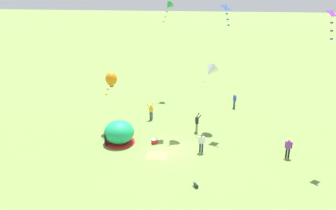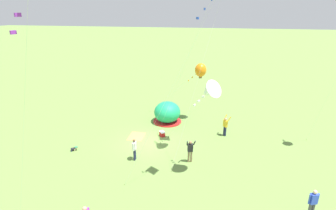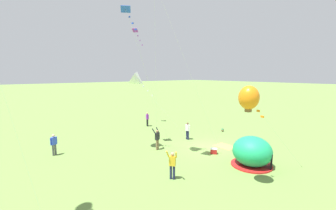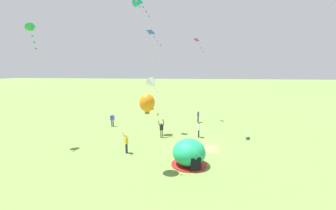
% 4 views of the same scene
% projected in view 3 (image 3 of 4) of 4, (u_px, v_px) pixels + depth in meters
% --- Properties ---
extents(ground_plane, '(300.00, 300.00, 0.00)m').
position_uv_depth(ground_plane, '(208.00, 147.00, 19.86)').
color(ground_plane, olive).
extents(popup_tent, '(2.81, 2.81, 2.10)m').
position_uv_depth(popup_tent, '(252.00, 152.00, 15.73)').
color(popup_tent, '#1EAD6B').
rests_on(popup_tent, ground).
extents(picnic_blanket, '(1.74, 1.35, 0.01)m').
position_uv_depth(picnic_blanket, '(225.00, 146.00, 20.01)').
color(picnic_blanket, gold).
rests_on(picnic_blanket, ground).
extents(cooler_box, '(0.64, 0.62, 0.44)m').
position_uv_depth(cooler_box, '(214.00, 151.00, 18.17)').
color(cooler_box, red).
rests_on(cooler_box, ground).
extents(toddler_crawling, '(0.44, 0.53, 0.32)m').
position_uv_depth(toddler_crawling, '(222.00, 130.00, 25.18)').
color(toddler_crawling, black).
rests_on(toddler_crawling, ground).
extents(person_far_back, '(0.58, 0.30, 1.72)m').
position_uv_depth(person_far_back, '(147.00, 119.00, 27.57)').
color(person_far_back, black).
rests_on(person_far_back, ground).
extents(person_strolling, '(0.59, 0.26, 1.72)m').
position_uv_depth(person_strolling, '(188.00, 130.00, 22.02)').
color(person_strolling, '#1E2347').
rests_on(person_strolling, ground).
extents(person_center_field, '(0.60, 0.71, 1.89)m').
position_uv_depth(person_center_field, '(157.00, 138.00, 19.04)').
color(person_center_field, '#8C7251').
rests_on(person_center_field, ground).
extents(person_flying_kite, '(0.72, 0.68, 1.89)m').
position_uv_depth(person_flying_kite, '(172.00, 164.00, 13.67)').
color(person_flying_kite, '#1E2347').
rests_on(person_flying_kite, ground).
extents(person_near_tent, '(0.36, 0.56, 1.72)m').
position_uv_depth(person_near_tent, '(54.00, 143.00, 17.73)').
color(person_near_tent, '#4C4C51').
rests_on(person_near_tent, ground).
extents(kite_purple, '(0.86, 3.54, 11.90)m').
position_uv_depth(kite_purple, '(137.00, 36.00, 27.43)').
color(kite_purple, silver).
rests_on(kite_purple, ground).
extents(kite_orange, '(1.51, 6.10, 5.81)m').
position_uv_depth(kite_orange, '(249.00, 98.00, 12.23)').
color(kite_orange, silver).
rests_on(kite_orange, ground).
extents(kite_blue, '(1.96, 5.81, 11.95)m').
position_uv_depth(kite_blue, '(128.00, 16.00, 18.59)').
color(kite_blue, silver).
rests_on(kite_blue, ground).
extents(kite_white, '(3.99, 4.89, 6.63)m').
position_uv_depth(kite_white, '(138.00, 81.00, 18.47)').
color(kite_white, silver).
rests_on(kite_white, ground).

